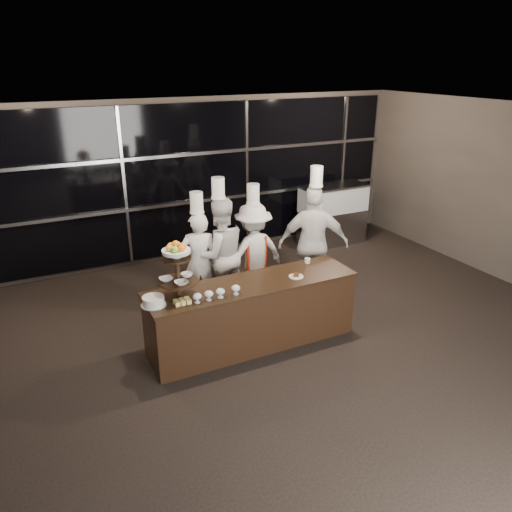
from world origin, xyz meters
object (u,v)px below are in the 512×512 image
display_case (333,211)px  buffet_counter (253,313)px  chef_c (253,252)px  chef_a (199,261)px  chef_b (220,253)px  layer_cake (153,301)px  display_stand (177,266)px  chef_d (313,244)px

display_case → buffet_counter: bearing=-138.7°
chef_c → chef_a: bearing=179.7°
chef_a → chef_b: bearing=-2.3°
layer_cake → chef_a: (1.05, 1.28, -0.15)m
display_stand → chef_b: size_ratio=0.36×
display_stand → chef_b: 1.67m
display_stand → chef_c: chef_c is taller
layer_cake → display_case: display_case is taller
buffet_counter → chef_c: chef_c is taller
layer_cake → chef_c: size_ratio=0.16×
display_stand → display_case: bearing=33.9°
buffet_counter → chef_d: size_ratio=1.31×
layer_cake → display_case: 5.43m
buffet_counter → chef_a: bearing=103.1°
buffet_counter → chef_b: (0.05, 1.22, 0.43)m
display_case → chef_d: (-1.78, -2.03, 0.26)m
display_case → chef_c: size_ratio=0.73×
chef_d → display_stand: bearing=-161.5°
display_stand → chef_a: 1.51m
display_case → chef_c: bearing=-148.3°
layer_cake → chef_b: chef_b is taller
chef_c → display_case: bearing=31.7°
chef_d → buffet_counter: bearing=-150.7°
display_case → chef_a: (-3.53, -1.62, 0.13)m
buffet_counter → layer_cake: (-1.33, -0.05, 0.51)m
chef_b → display_stand: bearing=-130.8°
display_stand → chef_b: chef_b is taller
display_stand → chef_c: bearing=37.2°
chef_a → chef_b: (0.33, -0.01, 0.07)m
buffet_counter → chef_a: chef_a is taller
layer_cake → display_stand: bearing=8.5°
layer_cake → chef_d: chef_d is taller
buffet_counter → chef_d: (1.46, 0.82, 0.48)m
display_case → chef_b: 3.60m
buffet_counter → chef_c: 1.41m
chef_b → chef_d: size_ratio=0.95×
layer_cake → chef_c: (1.95, 1.27, -0.16)m
layer_cake → chef_a: size_ratio=0.16×
display_stand → chef_c: size_ratio=0.39×
chef_c → chef_d: chef_d is taller
display_stand → chef_d: bearing=18.5°
chef_a → chef_b: 0.34m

